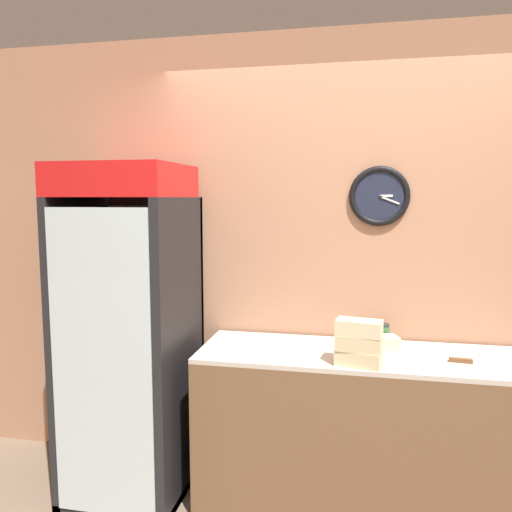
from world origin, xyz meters
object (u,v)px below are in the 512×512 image
Objects in this scene: sandwich_stack_top at (359,328)px; chefs_knife at (477,363)px; sandwich_stack_bottom at (358,358)px; sandwich_stack_middle at (359,343)px; sandwich_flat_left at (376,343)px; condiment_jar at (383,334)px; beverage_cooler at (134,316)px.

sandwich_stack_top is 0.63m from chefs_knife.
sandwich_stack_middle is (0.00, 0.00, 0.08)m from sandwich_stack_bottom.
sandwich_flat_left is at bearing 71.53° from sandwich_stack_middle.
chefs_knife is 3.23× the size of condiment_jar.
beverage_cooler is at bearing 171.52° from sandwich_stack_bottom.
sandwich_flat_left is at bearing 71.53° from sandwich_stack_top.
sandwich_stack_bottom is (1.30, -0.19, -0.10)m from beverage_cooler.
beverage_cooler reaches higher than chefs_knife.
beverage_cooler reaches higher than sandwich_stack_bottom.
beverage_cooler is 1.46m from condiment_jar.
sandwich_stack_middle is at bearing 0.00° from sandwich_stack_top.
chefs_knife is at bearing -31.88° from condiment_jar.
sandwich_stack_bottom reaches higher than sandwich_flat_left.
sandwich_flat_left is 0.71× the size of chefs_knife.
sandwich_stack_middle is 2.07× the size of condiment_jar.
chefs_knife is (1.88, -0.05, -0.14)m from beverage_cooler.
sandwich_flat_left reaches higher than chefs_knife.
beverage_cooler is 7.97× the size of sandwich_stack_bottom.
beverage_cooler reaches higher than sandwich_stack_top.
sandwich_stack_middle is 0.45m from condiment_jar.
chefs_knife is 0.53m from condiment_jar.
sandwich_stack_middle is (1.30, -0.19, -0.03)m from beverage_cooler.
beverage_cooler is 1.31m from sandwich_stack_top.
condiment_jar is at bearing 9.20° from beverage_cooler.
sandwich_flat_left is 0.14m from condiment_jar.
sandwich_stack_top is 2.09× the size of condiment_jar.
sandwich_stack_bottom is 0.61m from chefs_knife.
condiment_jar is (0.14, 0.43, -0.06)m from sandwich_stack_middle.
sandwich_flat_left is at bearing 163.25° from chefs_knife.
condiment_jar is at bearing 72.18° from sandwich_stack_middle.
condiment_jar reaches higher than sandwich_stack_bottom.
sandwich_stack_middle is at bearing -166.12° from chefs_knife.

